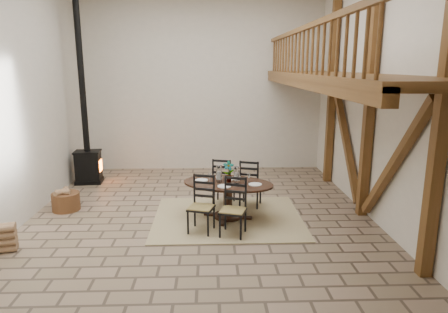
{
  "coord_description": "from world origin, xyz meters",
  "views": [
    {
      "loc": [
        0.19,
        -7.83,
        3.06
      ],
      "look_at": [
        0.5,
        0.4,
        1.18
      ],
      "focal_mm": 32.0,
      "sensor_mm": 36.0,
      "label": 1
    }
  ],
  "objects_px": {
    "wood_stove": "(87,142)",
    "log_basket": "(66,201)",
    "log_stack": "(5,238)",
    "dining_table": "(228,198)"
  },
  "relations": [
    {
      "from": "wood_stove",
      "to": "log_basket",
      "type": "bearing_deg",
      "value": -91.9
    },
    {
      "from": "log_stack",
      "to": "dining_table",
      "type": "bearing_deg",
      "value": 19.7
    },
    {
      "from": "log_basket",
      "to": "log_stack",
      "type": "relative_size",
      "value": 1.22
    },
    {
      "from": "wood_stove",
      "to": "log_basket",
      "type": "xyz_separation_m",
      "value": [
        0.1,
        -2.07,
        -0.91
      ]
    },
    {
      "from": "wood_stove",
      "to": "log_basket",
      "type": "height_order",
      "value": "wood_stove"
    },
    {
      "from": "dining_table",
      "to": "log_basket",
      "type": "distance_m",
      "value": 3.54
    },
    {
      "from": "dining_table",
      "to": "log_stack",
      "type": "height_order",
      "value": "dining_table"
    },
    {
      "from": "log_basket",
      "to": "log_stack",
      "type": "height_order",
      "value": "log_basket"
    },
    {
      "from": "log_basket",
      "to": "wood_stove",
      "type": "bearing_deg",
      "value": 92.76
    },
    {
      "from": "log_stack",
      "to": "log_basket",
      "type": "bearing_deg",
      "value": 80.55
    }
  ]
}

